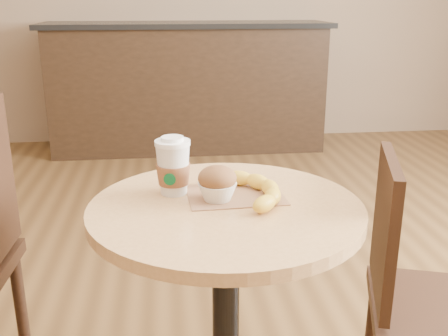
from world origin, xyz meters
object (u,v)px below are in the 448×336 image
(banana, at_px, (247,189))
(cafe_table, at_px, (226,287))
(chair_right, at_px, (419,293))
(coffee_cup, at_px, (173,168))
(muffin, at_px, (217,183))

(banana, bearing_deg, cafe_table, -165.81)
(chair_right, xyz_separation_m, banana, (-0.48, 0.02, 0.31))
(cafe_table, relative_size, coffee_cup, 5.02)
(cafe_table, distance_m, chair_right, 0.54)
(muffin, bearing_deg, banana, 7.61)
(chair_right, xyz_separation_m, muffin, (-0.55, 0.01, 0.34))
(chair_right, bearing_deg, coffee_cup, 101.05)
(cafe_table, distance_m, muffin, 0.28)
(cafe_table, distance_m, coffee_cup, 0.33)
(chair_right, bearing_deg, muffin, 106.46)
(coffee_cup, xyz_separation_m, banana, (0.18, -0.06, -0.04))
(cafe_table, bearing_deg, banana, 32.69)
(cafe_table, distance_m, banana, 0.26)
(chair_right, relative_size, banana, 3.06)
(banana, bearing_deg, coffee_cup, 144.42)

